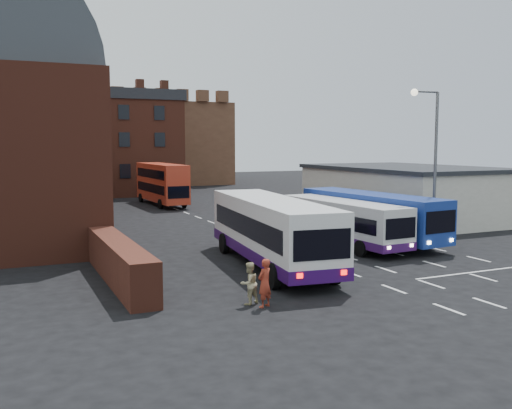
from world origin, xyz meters
name	(u,v)px	position (x,y,z in m)	size (l,w,h in m)	color
ground	(341,270)	(0.00, 0.00, 0.00)	(180.00, 180.00, 0.00)	black
forecourt_wall	(120,262)	(-10.20, 2.00, 0.90)	(1.20, 10.00, 1.80)	#602B1E
cream_building	(404,192)	(15.00, 14.00, 2.16)	(10.40, 16.40, 4.25)	beige
brick_terrace	(81,148)	(-6.00, 46.00, 5.50)	(22.00, 10.00, 11.00)	brown
castle_keep	(143,144)	(6.00, 66.00, 6.00)	(22.00, 22.00, 12.00)	brown
bus_white_outbound	(271,227)	(-2.70, 2.24, 1.97)	(4.20, 12.49, 3.34)	white
bus_white_inbound	(343,219)	(3.62, 5.51, 1.59)	(2.97, 10.02, 2.70)	silver
bus_blue	(371,213)	(6.00, 6.01, 1.77)	(3.62, 11.21, 3.00)	navy
bus_red_double	(162,183)	(-0.25, 31.98, 2.17)	(2.86, 10.27, 4.08)	red
street_lamp	(431,153)	(8.28, 3.41, 5.54)	(1.87, 0.45, 9.18)	#59595B
pedestrian_red	(265,283)	(-6.04, -4.13, 0.92)	(0.67, 0.44, 1.83)	maroon
pedestrian_beige	(249,283)	(-6.42, -3.54, 0.81)	(0.79, 0.61, 1.62)	tan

